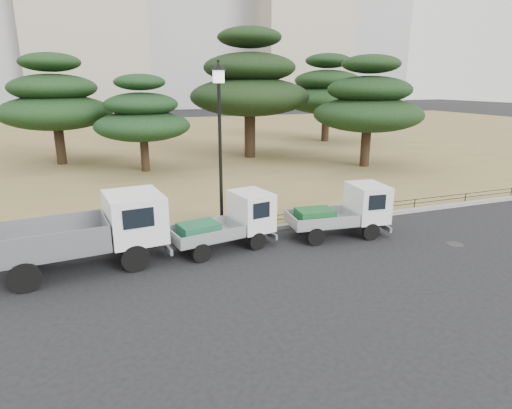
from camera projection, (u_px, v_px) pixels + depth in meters
name	position (u px, v px, depth m)	size (l,w,h in m)	color
ground	(277.00, 257.00, 14.34)	(220.00, 220.00, 0.00)	black
lawn	(153.00, 142.00, 41.86)	(120.00, 56.00, 0.15)	olive
curb	(251.00, 231.00, 16.66)	(120.00, 0.25, 0.16)	gray
truck_large	(90.00, 230.00, 13.24)	(5.32, 2.57, 2.24)	black
truck_kei_front	(230.00, 222.00, 14.96)	(3.81, 2.14, 1.90)	black
truck_kei_rear	(345.00, 211.00, 16.14)	(3.84, 1.94, 1.94)	black
street_lamp	(220.00, 121.00, 15.40)	(0.55, 0.55, 6.16)	black
pipe_fence	(249.00, 221.00, 16.70)	(38.00, 0.04, 0.40)	black
tarp_pile	(27.00, 241.00, 14.26)	(1.44, 1.06, 0.95)	#1556A4
manhole	(455.00, 244.00, 15.46)	(0.60, 0.60, 0.01)	#2D2D30
pine_west_near	(55.00, 101.00, 28.76)	(7.41, 7.41, 7.41)	black
pine_center_left	(142.00, 116.00, 26.59)	(5.92, 5.92, 6.01)	black
pine_center_right	(250.00, 84.00, 31.26)	(8.79, 8.79, 9.33)	black
pine_east_near	(368.00, 103.00, 28.06)	(7.17, 7.17, 7.24)	black
pine_east_far	(327.00, 91.00, 40.42)	(8.09, 8.09, 8.13)	black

